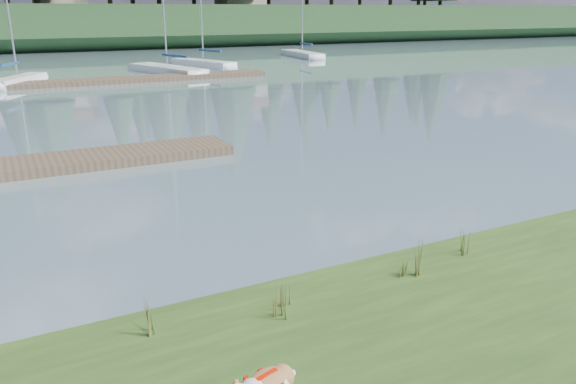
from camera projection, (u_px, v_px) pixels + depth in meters
ground at (45, 86)px, 35.70m from camera, size 200.00×200.00×0.00m
ridge at (11, 27)px, 71.22m from camera, size 200.00×20.00×5.00m
dock_far at (78, 82)px, 36.53m from camera, size 26.00×2.20×0.30m
sailboat_bg_2 at (22, 79)px, 36.67m from camera, size 4.22×5.83×9.39m
sailboat_bg_3 at (162, 69)px, 43.27m from camera, size 4.39×9.43×13.51m
sailboat_bg_4 at (198, 63)px, 48.09m from camera, size 4.09×7.76×11.40m
sailboat_bg_5 at (299, 53)px, 58.21m from camera, size 2.63×8.83×12.34m
weed_0 at (280, 303)px, 8.14m from camera, size 0.17×0.14×0.59m
weed_1 at (287, 294)px, 8.46m from camera, size 0.17×0.14×0.53m
weed_2 at (419, 259)px, 9.48m from camera, size 0.17×0.14×0.67m
weed_3 at (153, 315)px, 7.79m from camera, size 0.17×0.14×0.61m
weed_4 at (406, 268)px, 9.44m from camera, size 0.17×0.14×0.39m
weed_5 at (463, 242)px, 10.32m from camera, size 0.17×0.14×0.57m
mud_lip at (228, 310)px, 9.00m from camera, size 60.00×0.50×0.14m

